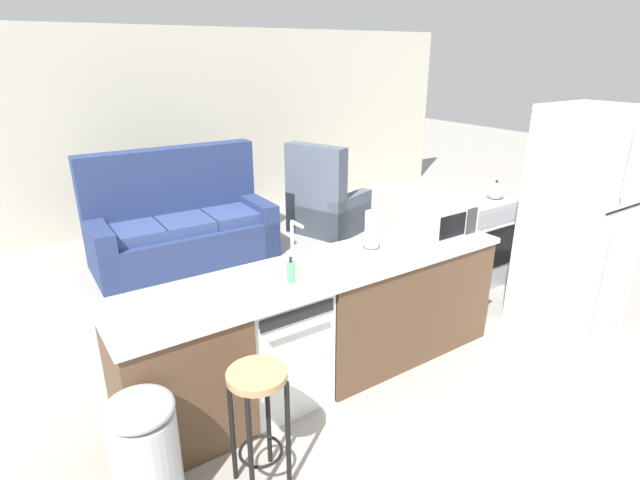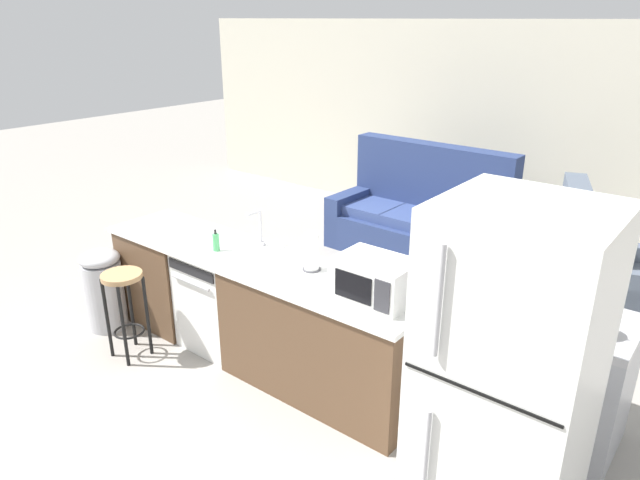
{
  "view_description": "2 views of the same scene",
  "coord_description": "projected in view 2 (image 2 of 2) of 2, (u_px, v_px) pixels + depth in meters",
  "views": [
    {
      "loc": [
        -1.64,
        -2.59,
        2.29
      ],
      "look_at": [
        0.33,
        0.32,
        0.95
      ],
      "focal_mm": 28.0,
      "sensor_mm": 36.0,
      "label": 1
    },
    {
      "loc": [
        3.05,
        -2.83,
        2.62
      ],
      "look_at": [
        0.45,
        0.45,
        0.98
      ],
      "focal_mm": 32.0,
      "sensor_mm": 36.0,
      "label": 2
    }
  ],
  "objects": [
    {
      "name": "refrigerator",
      "position": [
        504.0,
        397.0,
        2.68
      ],
      "size": [
        0.72,
        0.73,
        1.9
      ],
      "color": "white",
      "rests_on": "ground_plane"
    },
    {
      "name": "armchair",
      "position": [
        587.0,
        272.0,
        5.44
      ],
      "size": [
        1.04,
        1.07,
        1.2
      ],
      "color": "#515B6B",
      "rests_on": "ground_plane"
    },
    {
      "name": "paper_towel_roll",
      "position": [
        311.0,
        252.0,
        4.1
      ],
      "size": [
        0.14,
        0.14,
        0.28
      ],
      "color": "#4C4C51",
      "rests_on": "kitchen_counter"
    },
    {
      "name": "kettle",
      "position": [
        599.0,
        321.0,
        3.27
      ],
      "size": [
        0.21,
        0.17,
        0.19
      ],
      "color": "silver",
      "rests_on": "stove_range"
    },
    {
      "name": "sink_faucet",
      "position": [
        259.0,
        230.0,
        4.54
      ],
      "size": [
        0.07,
        0.18,
        0.3
      ],
      "color": "silver",
      "rests_on": "kitchen_counter"
    },
    {
      "name": "microwave",
      "position": [
        375.0,
        279.0,
        3.68
      ],
      "size": [
        0.5,
        0.37,
        0.28
      ],
      "color": "white",
      "rests_on": "kitchen_counter"
    },
    {
      "name": "ground_plane",
      "position": [
        245.0,
        351.0,
        4.79
      ],
      "size": [
        24.0,
        24.0,
        0.0
      ],
      "primitive_type": "plane",
      "color": "gray"
    },
    {
      "name": "stove_range",
      "position": [
        561.0,
        379.0,
        3.66
      ],
      "size": [
        0.76,
        0.68,
        0.9
      ],
      "color": "#A8AAB2",
      "rests_on": "ground_plane"
    },
    {
      "name": "couch",
      "position": [
        421.0,
        221.0,
        6.65
      ],
      "size": [
        2.02,
        0.94,
        1.27
      ],
      "color": "navy",
      "rests_on": "ground_plane"
    },
    {
      "name": "trash_bin",
      "position": [
        104.0,
        289.0,
        5.04
      ],
      "size": [
        0.35,
        0.35,
        0.74
      ],
      "color": "#B7B7BC",
      "rests_on": "ground_plane"
    },
    {
      "name": "kitchen_counter",
      "position": [
        264.0,
        316.0,
        4.5
      ],
      "size": [
        2.94,
        0.66,
        0.9
      ],
      "color": "brown",
      "rests_on": "ground_plane"
    },
    {
      "name": "dishwasher",
      "position": [
        222.0,
        298.0,
        4.78
      ],
      "size": [
        0.58,
        0.61,
        0.84
      ],
      "color": "white",
      "rests_on": "ground_plane"
    },
    {
      "name": "soap_bottle",
      "position": [
        216.0,
        242.0,
        4.47
      ],
      "size": [
        0.06,
        0.06,
        0.18
      ],
      "color": "#4CB266",
      "rests_on": "kitchen_counter"
    },
    {
      "name": "wall_back",
      "position": [
        496.0,
        129.0,
        7.2
      ],
      "size": [
        10.0,
        0.06,
        2.6
      ],
      "color": "beige",
      "rests_on": "ground_plane"
    },
    {
      "name": "bar_stool",
      "position": [
        125.0,
        297.0,
        4.55
      ],
      "size": [
        0.32,
        0.32,
        0.74
      ],
      "color": "tan",
      "rests_on": "ground_plane"
    }
  ]
}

